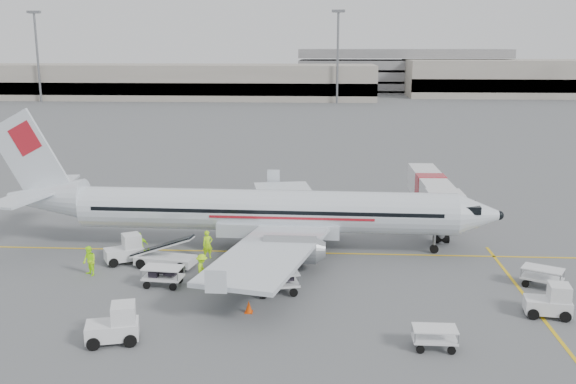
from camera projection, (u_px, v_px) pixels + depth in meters
The scene contains 25 objects.
ground at pixel (286, 253), 43.89m from camera, with size 360.00×360.00×0.00m, color #56595B.
stripe_lead at pixel (286, 252), 43.89m from camera, with size 44.00×0.20×0.01m, color yellow.
stripe_cross at pixel (530, 303), 35.27m from camera, with size 0.20×20.00×0.01m, color yellow.
terminal_west at pixel (168, 82), 171.78m from camera, with size 110.00×22.00×9.00m, color gray, non-canonical shape.
terminal_east at pixel (568, 78), 179.70m from camera, with size 90.00×26.00×10.00m, color gray, non-canonical shape.
parking_garage at pixel (401, 69), 196.54m from camera, with size 62.00×24.00×14.00m, color slate, non-canonical shape.
treeline at pixel (320, 79), 213.52m from camera, with size 300.00×3.00×6.00m, color black, non-canonical shape.
mast_west at pixel (38, 57), 160.45m from camera, with size 3.20×1.20×22.00m, color slate, non-canonical shape.
mast_center at pixel (338, 58), 155.97m from camera, with size 3.20×1.20×22.00m, color slate, non-canonical shape.
aircraft at pixel (266, 183), 43.68m from camera, with size 34.11×26.73×9.40m, color silver, non-canonical shape.
jet_bridge at pixel (430, 199), 50.83m from camera, with size 2.77×14.79×3.88m, color silver, non-canonical shape.
belt_loader at pixel (165, 247), 40.72m from camera, with size 5.00×1.87×2.71m, color silver, non-canonical shape.
tug_fore at pixel (548, 300), 33.40m from camera, with size 2.29×1.31×1.77m, color silver, non-canonical shape.
tug_mid at pixel (112, 324), 30.40m from camera, with size 2.45×1.40×1.89m, color silver, non-canonical shape.
tug_aft at pixel (124, 249), 41.67m from camera, with size 2.38×1.37×1.84m, color silver, non-canonical shape.
cart_loaded_a at pixel (276, 283), 36.48m from camera, with size 2.50×1.48×1.30m, color silver, non-canonical shape.
cart_loaded_b at pixel (163, 276), 37.63m from camera, with size 2.29×1.35×1.19m, color silver, non-canonical shape.
cart_empty_a at pixel (435, 338), 29.83m from camera, with size 2.04×1.20×1.06m, color silver, non-canonical shape.
cart_empty_b at pixel (542, 277), 37.50m from camera, with size 2.25×1.33×1.17m, color silver, non-canonical shape.
cone_port at pixel (360, 205), 55.93m from camera, with size 0.35×0.35×0.57m, color #EE4504.
cone_stbd at pixel (249, 306), 33.94m from camera, with size 0.41×0.41×0.67m, color #EE4504.
crew_a at pixel (208, 245), 42.53m from camera, with size 0.69×0.45×1.88m, color #A9EE12.
crew_b at pixel (89, 261), 39.31m from camera, with size 0.90×0.70×1.85m, color #A9EE12.
crew_c at pixel (202, 269), 37.92m from camera, with size 1.18×0.68×1.83m, color #A9EE12.
crew_d at pixel (140, 246), 42.39m from camera, with size 1.06×0.44×1.80m, color #A9EE12.
Camera 1 is at (2.69, -41.78, 13.81)m, focal length 40.00 mm.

